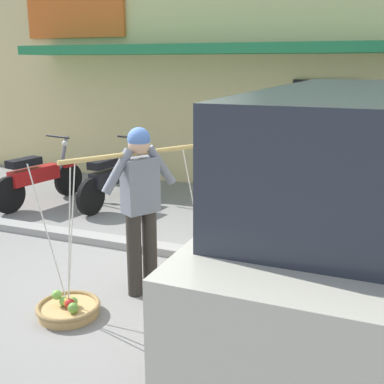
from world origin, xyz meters
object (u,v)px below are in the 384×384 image
object	(u,v)px
fruit_basket_left_side	(206,266)
parked_truck	(381,209)
motorcycle_nearest_shop	(38,178)
motorcycle_second_in_row	(114,179)
fruit_vendor	(141,201)
fruit_basket_right_side	(68,308)

from	to	relation	value
fruit_basket_left_side	parked_truck	world-z (taller)	parked_truck
motorcycle_nearest_shop	motorcycle_second_in_row	distance (m)	1.27
fruit_vendor	parked_truck	world-z (taller)	parked_truck
fruit_basket_left_side	motorcycle_nearest_shop	size ratio (longest dim) A/B	0.81
fruit_basket_left_side	motorcycle_second_in_row	xyz separation A→B (m)	(-2.29, 1.91, 0.37)
motorcycle_second_in_row	parked_truck	xyz separation A→B (m)	(4.04, -2.56, 0.68)
fruit_vendor	parked_truck	distance (m)	2.19
fruit_basket_right_side	parked_truck	size ratio (longest dim) A/B	0.30
fruit_vendor	motorcycle_nearest_shop	xyz separation A→B (m)	(-3.07, 2.20, -0.52)
motorcycle_nearest_shop	parked_truck	bearing A→B (deg)	-22.39
fruit_basket_right_side	motorcycle_nearest_shop	bearing A→B (deg)	132.49
motorcycle_second_in_row	parked_truck	size ratio (longest dim) A/B	0.38
fruit_vendor	fruit_basket_right_side	bearing A→B (deg)	-121.62
fruit_vendor	motorcycle_second_in_row	size ratio (longest dim) A/B	0.93
motorcycle_nearest_shop	parked_truck	xyz separation A→B (m)	(5.25, -2.16, 0.68)
fruit_basket_right_side	parked_truck	distance (m)	2.90
fruit_basket_left_side	motorcycle_nearest_shop	xyz separation A→B (m)	(-3.50, 1.51, 0.37)
motorcycle_second_in_row	fruit_basket_right_side	bearing A→B (deg)	-66.40
fruit_basket_left_side	motorcycle_nearest_shop	distance (m)	3.83
fruit_vendor	motorcycle_second_in_row	distance (m)	3.24
fruit_vendor	fruit_basket_right_side	size ratio (longest dim) A/B	1.17
fruit_basket_left_side	motorcycle_second_in_row	bearing A→B (deg)	140.19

